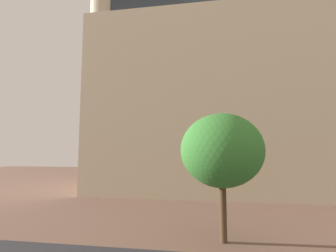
{
  "coord_description": "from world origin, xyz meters",
  "views": [
    {
      "loc": [
        1.47,
        0.18,
        4.2
      ],
      "look_at": [
        -0.31,
        10.76,
        5.34
      ],
      "focal_mm": 26.95,
      "sensor_mm": 36.0,
      "label": 1
    }
  ],
  "objects": [
    {
      "name": "landmark_building",
      "position": [
        2.41,
        30.52,
        11.03
      ],
      "size": [
        27.91,
        16.03,
        36.97
      ],
      "color": "beige",
      "rests_on": "ground_plane"
    },
    {
      "name": "tree_curb_far",
      "position": [
        2.01,
        12.79,
        4.3
      ],
      "size": [
        4.01,
        4.01,
        6.12
      ],
      "color": "#4C3823",
      "rests_on": "ground_plane"
    }
  ]
}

